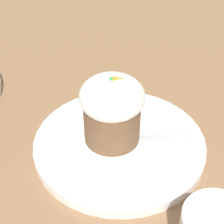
% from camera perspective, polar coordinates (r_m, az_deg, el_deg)
% --- Properties ---
extents(ground_plane, '(4.00, 4.00, 0.00)m').
position_cam_1_polar(ground_plane, '(0.53, 1.12, -5.52)').
color(ground_plane, '#846042').
extents(dessert_plate, '(0.24, 0.24, 0.01)m').
position_cam_1_polar(dessert_plate, '(0.52, 1.13, -4.97)').
color(dessert_plate, white).
rests_on(dessert_plate, ground_plane).
extents(carrot_cake, '(0.09, 0.09, 0.10)m').
position_cam_1_polar(carrot_cake, '(0.49, 0.00, 0.54)').
color(carrot_cake, brown).
rests_on(carrot_cake, dessert_plate).
extents(spoon, '(0.13, 0.05, 0.01)m').
position_cam_1_polar(spoon, '(0.51, 1.51, -4.21)').
color(spoon, '#B7B7BC').
rests_on(spoon, dessert_plate).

